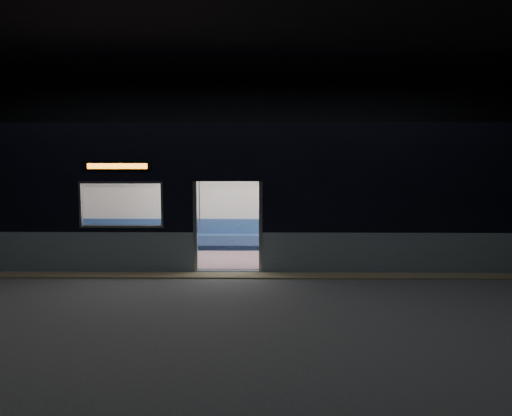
{
  "coord_description": "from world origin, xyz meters",
  "views": [
    {
      "loc": [
        0.81,
        -11.03,
        2.72
      ],
      "look_at": [
        0.62,
        2.3,
        1.32
      ],
      "focal_mm": 38.0,
      "sensor_mm": 36.0,
      "label": 1
    }
  ],
  "objects": [
    {
      "name": "station_envelope",
      "position": [
        0.0,
        0.0,
        3.66
      ],
      "size": [
        24.0,
        14.0,
        5.0
      ],
      "color": "black",
      "rests_on": "station_floor"
    },
    {
      "name": "station_floor",
      "position": [
        0.0,
        0.0,
        -0.01
      ],
      "size": [
        24.0,
        14.0,
        0.01
      ],
      "primitive_type": "cube",
      "color": "#47494C",
      "rests_on": "ground"
    },
    {
      "name": "passenger",
      "position": [
        1.82,
        3.55,
        0.83
      ],
      "size": [
        0.45,
        0.76,
        1.45
      ],
      "rotation": [
        0.0,
        0.0,
        0.11
      ],
      "color": "black",
      "rests_on": "metro_car"
    },
    {
      "name": "metro_car",
      "position": [
        -0.0,
        2.54,
        1.85
      ],
      "size": [
        18.0,
        3.04,
        3.35
      ],
      "color": "gray",
      "rests_on": "station_floor"
    },
    {
      "name": "transit_map",
      "position": [
        5.0,
        3.85,
        1.5
      ],
      "size": [
        1.07,
        0.03,
        0.7
      ],
      "primitive_type": "cube",
      "color": "white",
      "rests_on": "metro_car"
    },
    {
      "name": "handbag",
      "position": [
        1.87,
        3.3,
        0.69
      ],
      "size": [
        0.36,
        0.34,
        0.15
      ],
      "primitive_type": "cube",
      "rotation": [
        0.0,
        0.0,
        0.4
      ],
      "color": "black",
      "rests_on": "passenger"
    },
    {
      "name": "tactile_strip",
      "position": [
        0.0,
        0.55,
        0.01
      ],
      "size": [
        22.8,
        0.5,
        0.03
      ],
      "primitive_type": "cube",
      "color": "#8C7F59",
      "rests_on": "station_floor"
    }
  ]
}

